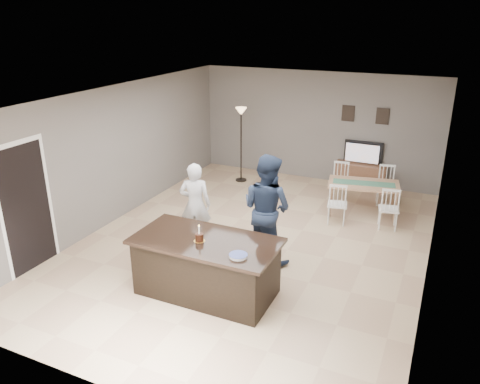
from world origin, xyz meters
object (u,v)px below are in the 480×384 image
at_px(woman, 195,205).
at_px(dining_table, 363,189).
at_px(tv_console, 360,176).
at_px(plate_stack, 238,256).
at_px(kitchen_island, 207,266).
at_px(television, 363,153).
at_px(birthday_cake, 199,237).
at_px(man, 267,209).
at_px(floor_lamp, 241,125).

xyz_separation_m(woman, dining_table, (2.50, 2.67, -0.22)).
distance_m(tv_console, plate_stack, 5.90).
xyz_separation_m(kitchen_island, television, (1.20, 5.64, 0.41)).
bearing_deg(woman, tv_console, -136.13).
xyz_separation_m(tv_console, dining_table, (0.35, -1.55, 0.26)).
bearing_deg(dining_table, birthday_cake, -122.24).
xyz_separation_m(man, birthday_cake, (-0.49, -1.43, 0.02)).
distance_m(kitchen_island, plate_stack, 0.85).
distance_m(man, birthday_cake, 1.51).
distance_m(birthday_cake, plate_stack, 0.74).
relative_size(birthday_cake, dining_table, 0.14).
height_order(television, dining_table, television).
xyz_separation_m(kitchen_island, plate_stack, (0.65, -0.28, 0.47)).
relative_size(kitchen_island, plate_stack, 8.43).
distance_m(kitchen_island, woman, 1.68).
bearing_deg(kitchen_island, birthday_cake, -128.14).
bearing_deg(television, kitchen_island, 77.99).
bearing_deg(birthday_cake, kitchen_island, 51.86).
distance_m(birthday_cake, dining_table, 4.43).
bearing_deg(floor_lamp, man, -59.50).
height_order(tv_console, woman, woman).
bearing_deg(television, woman, 63.38).
distance_m(television, plate_stack, 5.94).
bearing_deg(television, floor_lamp, 15.70).
relative_size(woman, birthday_cake, 6.05).
distance_m(television, dining_table, 1.68).
distance_m(television, man, 4.36).
xyz_separation_m(television, dining_table, (0.35, -1.62, -0.30)).
xyz_separation_m(woman, man, (1.37, 0.00, 0.16)).
distance_m(kitchen_island, man, 1.50).
height_order(tv_console, birthday_cake, birthday_cake).
xyz_separation_m(plate_stack, dining_table, (0.90, 4.30, -0.36)).
bearing_deg(plate_stack, television, 84.69).
bearing_deg(dining_table, tv_console, 91.94).
xyz_separation_m(television, plate_stack, (-0.55, -5.92, 0.06)).
xyz_separation_m(kitchen_island, birthday_cake, (-0.06, -0.08, 0.51)).
bearing_deg(floor_lamp, television, 15.70).
bearing_deg(man, tv_console, -84.38).
xyz_separation_m(woman, plate_stack, (1.60, -1.63, 0.14)).
bearing_deg(tv_console, plate_stack, -95.38).
xyz_separation_m(woman, birthday_cake, (0.89, -1.43, 0.18)).
bearing_deg(plate_stack, man, 97.87).
bearing_deg(dining_table, kitchen_island, -121.86).
bearing_deg(woman, birthday_cake, 102.74).
distance_m(man, dining_table, 2.93).
height_order(television, birthday_cake, birthday_cake).
height_order(television, plate_stack, television).
bearing_deg(television, dining_table, 102.20).
bearing_deg(birthday_cake, television, 77.56).
distance_m(kitchen_island, dining_table, 4.31).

